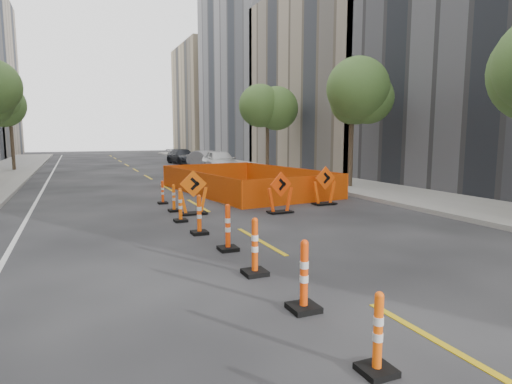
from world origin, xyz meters
name	(u,v)px	position (x,y,z in m)	size (l,w,h in m)	color
ground_plane	(354,294)	(0.00, 0.00, 0.00)	(140.00, 140.00, 0.00)	black
sidewalk_right	(359,187)	(9.00, 12.00, 0.07)	(4.00, 90.00, 0.15)	gray
bld_right_c	(355,81)	(17.00, 23.80, 7.00)	(12.00, 16.00, 14.00)	gray
bld_right_d	(270,71)	(17.00, 40.20, 10.00)	(12.00, 18.00, 20.00)	gray
bld_right_e	(220,100)	(17.00, 58.60, 8.00)	(12.00, 14.00, 16.00)	tan
tree_l_d	(10,109)	(-8.40, 30.00, 4.53)	(2.80, 2.80, 5.95)	#382B1E
tree_r_b	(352,97)	(8.40, 12.00, 4.53)	(2.80, 2.80, 5.95)	#382B1E
tree_r_c	(267,109)	(8.40, 22.00, 4.53)	(2.80, 2.80, 5.95)	#382B1E
channelizer_1	(378,333)	(-1.22, -2.13, 0.49)	(0.38, 0.38, 0.97)	#F7560A
channelizer_2	(304,275)	(-1.12, -0.26, 0.56)	(0.44, 0.44, 1.13)	#ED410A
channelizer_3	(255,246)	(-1.15, 1.61, 0.57)	(0.45, 0.45, 1.13)	#D74209
channelizer_4	(228,227)	(-1.05, 3.48, 0.55)	(0.44, 0.44, 1.11)	#EA3E09
channelizer_5	(199,215)	(-1.22, 5.35, 0.55)	(0.43, 0.43, 1.09)	#E34809
channelizer_6	(180,206)	(-1.31, 7.22, 0.50)	(0.40, 0.40, 1.00)	#EE570A
channelizer_7	(174,198)	(-1.11, 9.09, 0.49)	(0.38, 0.38, 0.97)	#E25809
channelizer_8	(163,192)	(-1.15, 10.96, 0.46)	(0.36, 0.36, 0.92)	red
chevron_sign_left	(193,193)	(-0.62, 8.27, 0.75)	(1.01, 0.60, 1.51)	#EC5A09
chevron_sign_center	(280,192)	(2.22, 7.34, 0.72)	(0.96, 0.58, 1.44)	#F7410A
chevron_sign_right	(325,186)	(4.58, 8.27, 0.75)	(1.00, 0.60, 1.50)	#F14B0A
safety_fence	(245,180)	(3.17, 13.09, 0.54)	(5.07, 8.63, 1.08)	#DA440B
parked_car_near	(220,161)	(5.41, 23.71, 0.81)	(1.92, 4.77, 1.62)	silver
parked_car_mid	(206,159)	(5.88, 28.77, 0.68)	(1.45, 4.14, 1.37)	gray
parked_car_far	(183,156)	(5.05, 33.79, 0.68)	(1.91, 4.70, 1.36)	black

